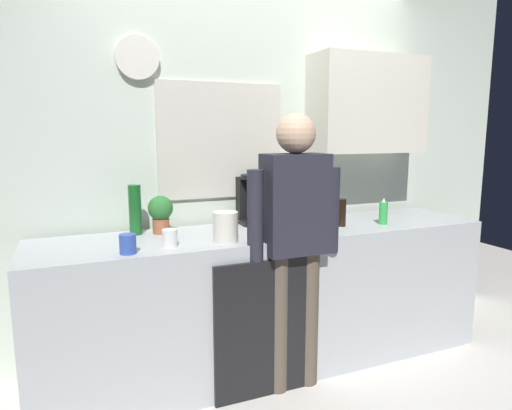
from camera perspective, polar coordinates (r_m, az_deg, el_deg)
The scene contains 15 objects.
ground_plane at distance 2.90m, azimuth 4.64°, elevation -21.87°, with size 8.00×8.00×0.00m, color silver.
kitchen_counter at distance 2.94m, azimuth 2.01°, elevation -11.67°, with size 2.87×0.64×0.89m, color #B2B7BC.
dishwasher_panel at distance 2.60m, azimuth 0.75°, elevation -15.67°, with size 0.56×0.02×0.80m, color black.
back_wall_assembly at distance 3.16m, azimuth 0.82°, elevation 6.70°, with size 4.47×0.42×2.60m.
coffee_maker at distance 3.01m, azimuth -0.52°, elevation 0.47°, with size 0.20×0.20×0.33m.
bottle_green_wine at distance 2.76m, azimuth -15.14°, elevation -0.58°, with size 0.07×0.07×0.30m, color #195923.
bottle_red_vinegar at distance 3.01m, azimuth 4.37°, elevation -0.26°, with size 0.06×0.06×0.22m, color maroon.
bottle_dark_sauce at distance 2.96m, azimuth 10.85°, elevation -0.95°, with size 0.06×0.06×0.18m, color black.
cup_blue_mug at distance 2.36m, azimuth -16.01°, elevation -4.79°, with size 0.08×0.08×0.10m, color #3351B2.
cup_white_mug at distance 2.44m, azimuth -10.92°, elevation -4.15°, with size 0.08×0.08×0.10m, color white.
cup_yellow_cup at distance 2.84m, azimuth 8.48°, elevation -2.30°, with size 0.07×0.07×0.09m, color yellow.
potted_plant at distance 2.76m, azimuth -12.06°, elevation -0.86°, with size 0.15×0.15×0.23m.
dish_soap at distance 3.09m, azimuth 15.89°, elevation -0.94°, with size 0.06×0.06×0.18m.
storage_canister at distance 2.50m, azimuth -3.90°, elevation -2.80°, with size 0.14×0.14×0.17m, color silver.
person_at_sink at distance 2.54m, azimuth 4.92°, elevation -3.25°, with size 0.57×0.22×1.60m.
Camera 1 is at (-1.16, -2.19, 1.50)m, focal length 31.42 mm.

